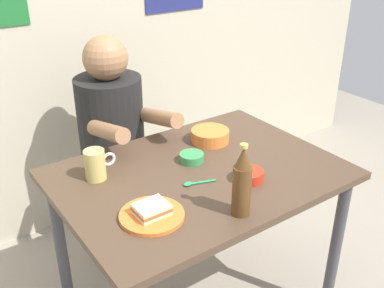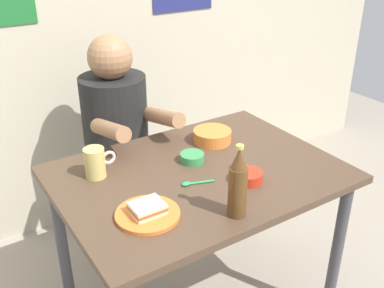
{
  "view_description": "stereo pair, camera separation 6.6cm",
  "coord_description": "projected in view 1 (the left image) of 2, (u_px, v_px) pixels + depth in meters",
  "views": [
    {
      "loc": [
        -0.91,
        -1.25,
        1.63
      ],
      "look_at": [
        0.0,
        0.05,
        0.84
      ],
      "focal_mm": 42.15,
      "sensor_mm": 36.0,
      "label": 1
    },
    {
      "loc": [
        -0.86,
        -1.28,
        1.63
      ],
      "look_at": [
        0.0,
        0.05,
        0.84
      ],
      "focal_mm": 42.15,
      "sensor_mm": 36.0,
      "label": 2
    }
  ],
  "objects": [
    {
      "name": "stool",
      "position": [
        117.0,
        191.0,
        2.38
      ],
      "size": [
        0.34,
        0.34,
        0.45
      ],
      "color": "#4C4C51",
      "rests_on": "ground"
    },
    {
      "name": "person_seated",
      "position": [
        112.0,
        119.0,
        2.18
      ],
      "size": [
        0.33,
        0.56,
        0.72
      ],
      "color": "black",
      "rests_on": "stool"
    },
    {
      "name": "beer_mug",
      "position": [
        96.0,
        165.0,
        1.71
      ],
      "size": [
        0.13,
        0.08,
        0.12
      ],
      "color": "#D1BC66",
      "rests_on": "dining_table"
    },
    {
      "name": "dining_table",
      "position": [
        199.0,
        191.0,
        1.82
      ],
      "size": [
        1.1,
        0.8,
        0.74
      ],
      "color": "#4C3828",
      "rests_on": "ground"
    },
    {
      "name": "dip_bowl_green",
      "position": [
        192.0,
        157.0,
        1.85
      ],
      "size": [
        0.1,
        0.1,
        0.03
      ],
      "color": "#388C4C",
      "rests_on": "dining_table"
    },
    {
      "name": "beer_bottle",
      "position": [
        242.0,
        183.0,
        1.47
      ],
      "size": [
        0.06,
        0.06,
        0.26
      ],
      "color": "#593819",
      "rests_on": "dining_table"
    },
    {
      "name": "spoon",
      "position": [
        193.0,
        183.0,
        1.69
      ],
      "size": [
        0.12,
        0.05,
        0.01
      ],
      "color": "#26A559",
      "rests_on": "dining_table"
    },
    {
      "name": "soup_bowl_orange",
      "position": [
        210.0,
        135.0,
        2.01
      ],
      "size": [
        0.17,
        0.17,
        0.05
      ],
      "color": "orange",
      "rests_on": "dining_table"
    },
    {
      "name": "plate_orange",
      "position": [
        152.0,
        215.0,
        1.5
      ],
      "size": [
        0.22,
        0.22,
        0.01
      ],
      "primitive_type": "cylinder",
      "color": "orange",
      "rests_on": "dining_table"
    },
    {
      "name": "sauce_bowl_chili",
      "position": [
        249.0,
        175.0,
        1.71
      ],
      "size": [
        0.11,
        0.11,
        0.04
      ],
      "color": "red",
      "rests_on": "dining_table"
    },
    {
      "name": "sandwich",
      "position": [
        152.0,
        209.0,
        1.49
      ],
      "size": [
        0.11,
        0.09,
        0.04
      ],
      "color": "beige",
      "rests_on": "plate_orange"
    }
  ]
}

